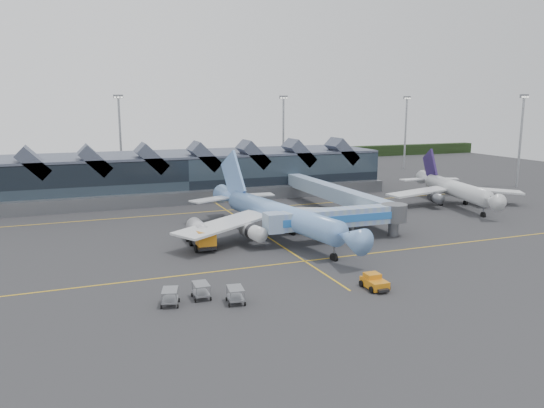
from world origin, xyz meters
name	(u,v)px	position (x,y,z in m)	size (l,w,h in m)	color
ground	(282,246)	(0.00, 0.00, 0.00)	(260.00, 260.00, 0.00)	#262628
taxi_stripes	(258,231)	(0.00, 10.00, 0.01)	(120.00, 60.00, 0.01)	gold
tree_line_far	(157,159)	(0.00, 110.00, 2.00)	(260.00, 4.00, 4.00)	black
terminal	(179,174)	(-5.07, 47.35, 4.88)	(90.00, 22.25, 12.52)	black
light_masts	(265,134)	(21.00, 62.80, 12.49)	(132.40, 42.56, 22.45)	#94979C
main_airliner	(276,213)	(1.21, 5.19, 3.72)	(33.82, 39.34, 12.67)	#6F9AE1
regional_jet	(454,188)	(44.33, 16.54, 3.41)	(28.05, 31.12, 10.76)	silver
jet_bridge	(347,218)	(10.25, -0.56, 3.51)	(23.13, 3.99, 5.12)	#7E9AD2
fuel_truck	(200,233)	(-10.90, 4.67, 1.90)	(3.10, 10.14, 3.39)	black
pushback_tug	(374,282)	(2.87, -20.27, 0.73)	(2.39, 3.73, 1.63)	orange
baggage_carts	(202,294)	(-15.98, -17.40, 0.95)	(8.46, 5.09, 1.69)	gray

